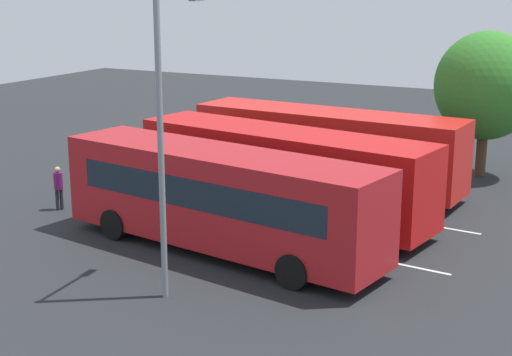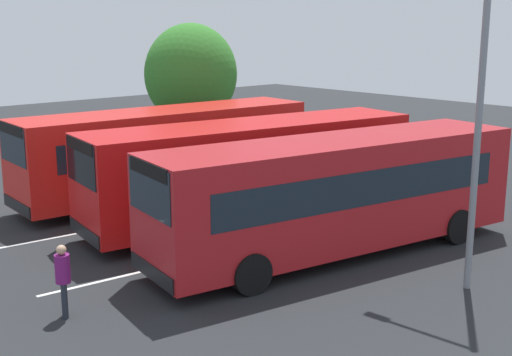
{
  "view_description": "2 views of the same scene",
  "coord_description": "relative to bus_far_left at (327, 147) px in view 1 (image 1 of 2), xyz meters",
  "views": [
    {
      "loc": [
        -11.58,
        23.3,
        8.11
      ],
      "look_at": [
        0.54,
        0.0,
        1.32
      ],
      "focal_mm": 54.03,
      "sensor_mm": 36.0,
      "label": 1
    },
    {
      "loc": [
        13.16,
        15.7,
        6.15
      ],
      "look_at": [
        0.08,
        1.11,
        1.68
      ],
      "focal_mm": 48.24,
      "sensor_mm": 36.0,
      "label": 2
    }
  ],
  "objects": [
    {
      "name": "bus_far_left",
      "position": [
        0.0,
        0.0,
        0.0
      ],
      "size": [
        10.96,
        3.16,
        3.14
      ],
      "rotation": [
        0.0,
        0.0,
        -0.07
      ],
      "color": "red",
      "rests_on": "ground"
    },
    {
      "name": "lane_stripe_outer_left",
      "position": [
        0.4,
        2.16,
        -1.73
      ],
      "size": [
        14.16,
        1.39,
        0.01
      ],
      "primitive_type": "cube",
      "rotation": [
        0.0,
        0.0,
        -0.09
      ],
      "color": "silver",
      "rests_on": "ground"
    },
    {
      "name": "street_lamp",
      "position": [
        -0.32,
        11.6,
        2.76
      ],
      "size": [
        0.42,
        2.54,
        7.81
      ],
      "rotation": [
        0.0,
        0.0,
        -1.47
      ],
      "color": "gray",
      "rests_on": "ground"
    },
    {
      "name": "ground_plane",
      "position": [
        0.4,
        4.18,
        -1.74
      ],
      "size": [
        69.46,
        69.46,
        0.0
      ],
      "primitive_type": "plane",
      "color": "#232628"
    },
    {
      "name": "bus_center_left",
      "position": [
        -0.17,
        4.37,
        0.0
      ],
      "size": [
        11.06,
        4.08,
        3.14
      ],
      "rotation": [
        0.0,
        0.0,
        -0.15
      ],
      "color": "red",
      "rests_on": "ground"
    },
    {
      "name": "depot_tree",
      "position": [
        -4.97,
        -5.13,
        2.09
      ],
      "size": [
        4.29,
        3.86,
        6.09
      ],
      "color": "#4C3823",
      "rests_on": "ground"
    },
    {
      "name": "pedestrian",
      "position": [
        7.5,
        7.03,
        -0.79
      ],
      "size": [
        0.43,
        0.43,
        1.61
      ],
      "rotation": [
        0.0,
        0.0,
        2.68
      ],
      "color": "#232833",
      "rests_on": "ground"
    },
    {
      "name": "bus_center_right",
      "position": [
        0.15,
        8.13,
        0.0
      ],
      "size": [
        11.07,
        4.13,
        3.14
      ],
      "rotation": [
        0.0,
        0.0,
        -0.16
      ],
      "color": "#AD191E",
      "rests_on": "ground"
    },
    {
      "name": "lane_stripe_inner_left",
      "position": [
        0.4,
        6.2,
        -1.73
      ],
      "size": [
        14.16,
        1.39,
        0.01
      ],
      "primitive_type": "cube",
      "rotation": [
        0.0,
        0.0,
        -0.09
      ],
      "color": "silver",
      "rests_on": "ground"
    }
  ]
}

